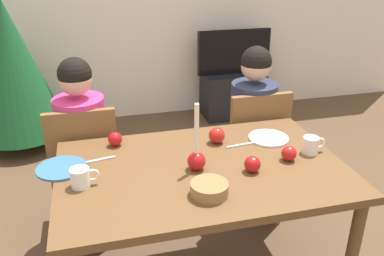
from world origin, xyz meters
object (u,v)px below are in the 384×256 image
(mug_left, at_px, (81,177))
(apple_near_candle, at_px, (217,135))
(chair_right, at_px, (253,144))
(mug_right, at_px, (311,145))
(candle_centerpiece, at_px, (197,157))
(christmas_tree, at_px, (12,68))
(tv_stand, at_px, (232,94))
(apple_by_left_plate, at_px, (115,139))
(apple_far_edge, at_px, (289,153))
(plate_left, at_px, (61,168))
(plate_right, at_px, (268,138))
(apple_by_right_mug, at_px, (252,164))
(dining_table, at_px, (202,181))
(chair_left, at_px, (85,164))
(bowl_walnuts, at_px, (209,189))
(tv, at_px, (234,52))
(person_right_child, at_px, (252,134))
(person_left_child, at_px, (84,153))

(mug_left, relative_size, apple_near_candle, 1.46)
(chair_right, height_order, mug_right, chair_right)
(candle_centerpiece, height_order, mug_right, candle_centerpiece)
(christmas_tree, bearing_deg, tv_stand, 5.78)
(apple_by_left_plate, xyz_separation_m, apple_far_edge, (0.83, -0.38, 0.00))
(plate_left, height_order, apple_near_candle, apple_near_candle)
(plate_right, bearing_deg, apple_by_right_mug, -125.75)
(plate_right, xyz_separation_m, apple_by_right_mug, (-0.22, -0.31, 0.03))
(dining_table, height_order, chair_left, chair_left)
(chair_left, bearing_deg, candle_centerpiece, -49.14)
(chair_left, xyz_separation_m, bowl_walnuts, (0.54, -0.85, 0.27))
(candle_centerpiece, bearing_deg, mug_right, 1.84)
(christmas_tree, bearing_deg, tv, 5.80)
(dining_table, bearing_deg, apple_far_edge, -5.78)
(candle_centerpiece, distance_m, plate_left, 0.66)
(bowl_walnuts, bearing_deg, tv_stand, 68.09)
(chair_left, distance_m, mug_left, 0.70)
(chair_left, xyz_separation_m, christmas_tree, (-0.58, 1.48, 0.24))
(christmas_tree, relative_size, plate_left, 6.00)
(tv_stand, distance_m, tv, 0.47)
(chair_left, xyz_separation_m, person_right_child, (1.10, 0.03, 0.06))
(chair_left, distance_m, tv_stand, 2.32)
(plate_left, bearing_deg, apple_by_right_mug, -15.59)
(person_left_child, height_order, mug_right, person_left_child)
(person_right_child, relative_size, mug_left, 9.00)
(tv_stand, distance_m, bowl_walnuts, 2.79)
(candle_centerpiece, xyz_separation_m, mug_left, (-0.54, -0.02, -0.02))
(person_right_child, height_order, apple_far_edge, person_right_child)
(chair_right, distance_m, apple_far_edge, 0.71)
(dining_table, height_order, tv, tv)
(apple_by_right_mug, bearing_deg, person_left_child, 136.86)
(dining_table, distance_m, christmas_tree, 2.38)
(tv, xyz_separation_m, mug_left, (-1.56, -2.34, 0.08))
(candle_centerpiece, bearing_deg, christmas_tree, 118.08)
(chair_right, relative_size, apple_by_left_plate, 11.71)
(chair_left, relative_size, plate_right, 4.03)
(chair_right, bearing_deg, christmas_tree, 138.73)
(person_left_child, height_order, plate_right, person_left_child)
(dining_table, relative_size, mug_left, 10.75)
(plate_left, xyz_separation_m, apple_near_candle, (0.82, 0.09, 0.04))
(apple_near_candle, bearing_deg, apple_far_edge, -43.58)
(person_right_child, relative_size, apple_far_edge, 15.11)
(candle_centerpiece, distance_m, bowl_walnuts, 0.23)
(chair_right, relative_size, christmas_tree, 0.62)
(christmas_tree, relative_size, apple_far_edge, 18.60)
(chair_left, bearing_deg, christmas_tree, 111.46)
(chair_right, height_order, apple_far_edge, chair_right)
(person_right_child, xyz_separation_m, christmas_tree, (-1.68, 1.44, 0.18))
(person_left_child, xyz_separation_m, person_right_child, (1.10, 0.00, 0.00))
(tv_stand, height_order, bowl_walnuts, bowl_walnuts)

